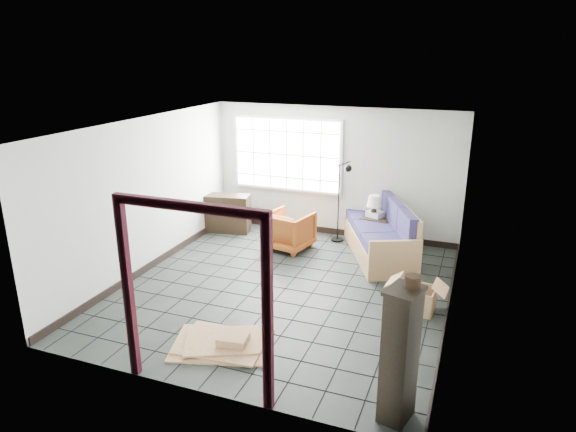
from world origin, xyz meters
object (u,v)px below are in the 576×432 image
at_px(armchair, 289,229).
at_px(side_table, 377,222).
at_px(futon_sofa, 382,235).
at_px(tall_shelf, 400,355).

distance_m(armchair, side_table, 1.71).
distance_m(futon_sofa, tall_shelf, 4.51).
xyz_separation_m(futon_sofa, tall_shelf, (1.00, -4.39, 0.38)).
xyz_separation_m(futon_sofa, side_table, (-0.18, 0.41, 0.11)).
bearing_deg(futon_sofa, armchair, 165.88).
relative_size(side_table, tall_shelf, 0.42).
distance_m(futon_sofa, armchair, 1.75).
bearing_deg(tall_shelf, futon_sofa, 118.33).
relative_size(armchair, side_table, 1.30).
distance_m(side_table, tall_shelf, 4.95).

